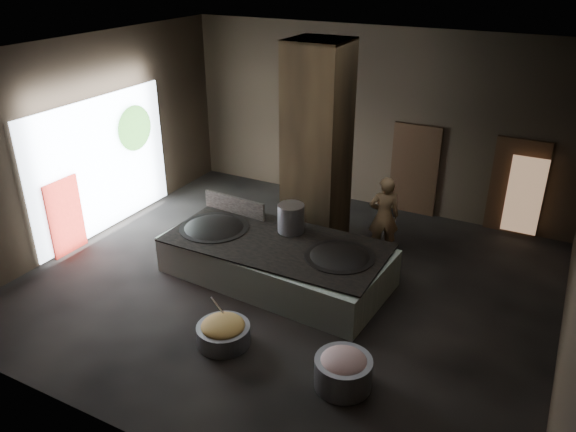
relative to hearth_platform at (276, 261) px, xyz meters
The scene contains 27 objects.
floor 0.54m from the hearth_platform, ahead, with size 10.00×9.00×0.10m, color black.
ceiling 4.17m from the hearth_platform, ahead, with size 10.00×9.00×0.10m, color black.
back_wall 4.88m from the hearth_platform, 86.12° to the left, with size 10.00×0.10×4.50m, color black.
front_wall 4.97m from the hearth_platform, 86.20° to the right, with size 10.00×0.10×4.50m, color black.
left_wall 5.10m from the hearth_platform, behind, with size 0.10×9.00×4.50m, color black.
pillar 2.62m from the hearth_platform, 89.83° to the left, with size 1.20×1.20×4.50m, color black.
hearth_platform is the anchor object (origin of this frame).
platform_cap 0.42m from the hearth_platform, ahead, with size 4.39×2.11×0.03m, color black.
wok_left 1.49m from the hearth_platform, behind, with size 1.42×1.42×0.39m, color black.
wok_left_rim 1.51m from the hearth_platform, behind, with size 1.45×1.45×0.05m, color black.
wok_right 1.40m from the hearth_platform, ahead, with size 1.32×1.32×0.37m, color black.
wok_right_rim 1.42m from the hearth_platform, ahead, with size 1.35×1.35×0.05m, color black.
stock_pot 0.92m from the hearth_platform, 84.81° to the left, with size 0.55×0.55×0.59m, color #A0A0A7.
splash_guard 1.75m from the hearth_platform, 152.65° to the left, with size 1.56×0.06×0.39m, color black.
cook 2.58m from the hearth_platform, 51.89° to the left, with size 0.66×0.42×1.80m, color #96754C.
veg_basin 2.28m from the hearth_platform, 84.51° to the right, with size 0.92×0.92×0.34m, color slate.
veg_fill 2.27m from the hearth_platform, 84.51° to the right, with size 0.75×0.75×0.23m, color #98A24E.
ladle 2.12m from the hearth_platform, 88.17° to the right, with size 0.03×0.03×0.72m, color #A0A0A7.
meat_basin 3.32m from the hearth_platform, 43.24° to the right, with size 0.89×0.89×0.49m, color slate.
meat_fill 3.32m from the hearth_platform, 43.24° to the right, with size 0.74×0.74×0.28m, color #B16A6A.
doorway_near 4.70m from the hearth_platform, 71.11° to the left, with size 1.18×0.08×2.38m, color black.
doorway_near_glow 4.71m from the hearth_platform, 71.14° to the left, with size 0.90×0.04×2.13m, color #8C6647.
doorway_far 5.93m from the hearth_platform, 48.41° to the left, with size 1.18×0.08×2.38m, color black.
doorway_far_glow 5.90m from the hearth_platform, 45.44° to the left, with size 0.77×0.04×1.83m, color #8C6647.
left_opening 4.80m from the hearth_platform, behind, with size 0.04×4.20×3.10m, color white.
pavilion_sliver 4.74m from the hearth_platform, 165.89° to the right, with size 0.05×0.90×1.70m, color maroon.
tree_silhouette 5.05m from the hearth_platform, 164.62° to the left, with size 0.28×1.10×1.10m, color #194714.
Camera 1 is at (4.48, -8.55, 6.10)m, focal length 35.00 mm.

